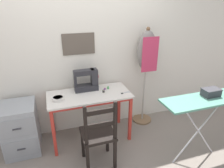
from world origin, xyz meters
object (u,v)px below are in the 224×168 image
sewing_machine (87,81)px  thread_spool_far_edge (108,88)px  thread_spool_near_machine (103,91)px  dress_form (146,57)px  fabric_bowl (58,98)px  wooden_chair (98,135)px  scissors (124,93)px  filing_cabinet (21,128)px  ironing_board (204,103)px  storage_box (211,92)px  thread_spool_mid_table (105,89)px

sewing_machine → thread_spool_far_edge: 0.33m
thread_spool_near_machine → dress_form: bearing=14.1°
sewing_machine → fabric_bowl: 0.49m
wooden_chair → fabric_bowl: bearing=128.2°
fabric_bowl → scissors: fabric_bowl is taller
sewing_machine → filing_cabinet: size_ratio=0.50×
sewing_machine → ironing_board: size_ratio=0.34×
scissors → storage_box: size_ratio=0.68×
thread_spool_far_edge → wooden_chair: wooden_chair is taller
dress_form → storage_box: dress_form is taller
thread_spool_mid_table → storage_box: (1.08, -0.89, 0.18)m
scissors → thread_spool_near_machine: 0.30m
ironing_board → fabric_bowl: bearing=153.8°
fabric_bowl → dress_form: bearing=9.2°
filing_cabinet → wooden_chair: bearing=-32.5°
dress_form → storage_box: bearing=-69.0°
thread_spool_mid_table → dress_form: 0.81m
filing_cabinet → dress_form: (1.91, 0.14, 0.80)m
fabric_bowl → scissors: 0.91m
scissors → ironing_board: bearing=-45.0°
thread_spool_near_machine → thread_spool_mid_table: size_ratio=1.12×
thread_spool_near_machine → thread_spool_mid_table: 0.10m
scissors → thread_spool_mid_table: bearing=138.8°
sewing_machine → scissors: (0.47, -0.27, -0.15)m
scissors → dress_form: (0.47, 0.30, 0.41)m
scissors → filing_cabinet: (-1.44, 0.15, -0.39)m
filing_cabinet → thread_spool_mid_table: bearing=2.2°
thread_spool_near_machine → wooden_chair: (-0.23, -0.55, -0.30)m
scissors → dress_form: size_ratio=0.09×
fabric_bowl → thread_spool_mid_table: 0.69m
filing_cabinet → ironing_board: size_ratio=0.67×
dress_form → storage_box: (0.38, -0.98, -0.22)m
scissors → filing_cabinet: bearing=173.9°
scissors → dress_form: dress_form is taller
fabric_bowl → thread_spool_near_machine: fabric_bowl is taller
filing_cabinet → ironing_board: ironing_board is taller
fabric_bowl → wooden_chair: (0.41, -0.52, -0.31)m
sewing_machine → filing_cabinet: bearing=-173.3°
wooden_chair → ironing_board: (1.23, -0.29, 0.38)m
fabric_bowl → thread_spool_near_machine: 0.63m
dress_form → storage_box: 1.08m
filing_cabinet → storage_box: storage_box is taller
wooden_chair → storage_box: storage_box is taller
fabric_bowl → ironing_board: ironing_board is taller
thread_spool_mid_table → filing_cabinet: bearing=-177.8°
thread_spool_near_machine → filing_cabinet: bearing=177.9°
storage_box → scissors: bearing=141.1°
sewing_machine → filing_cabinet: sewing_machine is taller
thread_spool_far_edge → filing_cabinet: bearing=-177.6°
scissors → storage_box: 1.11m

